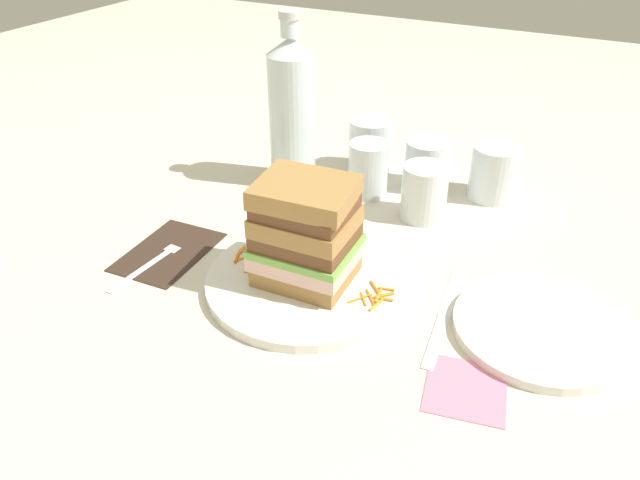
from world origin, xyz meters
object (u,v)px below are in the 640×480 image
(napkin_dark, at_px, (169,251))
(knife, at_px, (444,317))
(napkin_pink, at_px, (466,389))
(empty_tumbler_3, at_px, (368,169))
(main_plate, at_px, (309,282))
(fork, at_px, (157,257))
(empty_tumbler_2, at_px, (494,172))
(empty_tumbler_0, at_px, (427,165))
(side_plate, at_px, (540,329))
(empty_tumbler_1, at_px, (370,145))
(water_bottle, at_px, (292,111))
(juice_glass, at_px, (424,194))
(sandwich, at_px, (308,234))

(napkin_dark, relative_size, knife, 0.74)
(napkin_pink, bearing_deg, empty_tumbler_3, 126.68)
(main_plate, xyz_separation_m, napkin_dark, (-0.21, -0.02, -0.01))
(fork, xyz_separation_m, knife, (0.39, 0.06, -0.00))
(fork, relative_size, napkin_pink, 1.93)
(napkin_dark, height_order, empty_tumbler_2, empty_tumbler_2)
(main_plate, relative_size, empty_tumbler_0, 3.19)
(main_plate, bearing_deg, side_plate, 8.41)
(side_plate, bearing_deg, napkin_pink, -112.50)
(main_plate, xyz_separation_m, empty_tumbler_0, (0.04, 0.33, 0.03))
(napkin_dark, bearing_deg, empty_tumbler_1, 68.68)
(napkin_dark, distance_m, side_plate, 0.50)
(napkin_dark, xyz_separation_m, fork, (-0.00, -0.02, 0.00))
(empty_tumbler_3, bearing_deg, knife, -50.42)
(water_bottle, distance_m, empty_tumbler_1, 0.16)
(water_bottle, distance_m, napkin_pink, 0.53)
(knife, relative_size, napkin_pink, 2.32)
(napkin_pink, bearing_deg, water_bottle, 139.25)
(juice_glass, bearing_deg, fork, -135.64)
(knife, distance_m, side_plate, 0.11)
(napkin_dark, bearing_deg, sandwich, 5.35)
(empty_tumbler_0, distance_m, empty_tumbler_2, 0.11)
(sandwich, distance_m, empty_tumbler_1, 0.36)
(juice_glass, xyz_separation_m, side_plate, (0.21, -0.20, -0.03))
(sandwich, xyz_separation_m, water_bottle, (-0.17, 0.26, 0.04))
(empty_tumbler_2, xyz_separation_m, napkin_pink, (0.08, -0.43, -0.04))
(sandwich, height_order, side_plate, sandwich)
(empty_tumbler_0, xyz_separation_m, napkin_pink, (0.19, -0.42, -0.04))
(fork, distance_m, empty_tumbler_1, 0.43)
(side_plate, bearing_deg, juice_glass, 136.94)
(knife, relative_size, empty_tumbler_1, 2.19)
(sandwich, bearing_deg, empty_tumbler_1, 100.63)
(water_bottle, bearing_deg, empty_tumbler_3, 5.50)
(empty_tumbler_1, distance_m, empty_tumbler_2, 0.22)
(napkin_dark, distance_m, knife, 0.39)
(sandwich, relative_size, napkin_pink, 1.58)
(fork, bearing_deg, empty_tumbler_3, 59.74)
(juice_glass, bearing_deg, empty_tumbler_3, 163.68)
(juice_glass, distance_m, empty_tumbler_3, 0.11)
(main_plate, bearing_deg, empty_tumbler_0, 82.83)
(napkin_dark, relative_size, empty_tumbler_2, 1.69)
(knife, distance_m, empty_tumbler_1, 0.42)
(empty_tumbler_1, height_order, empty_tumbler_2, empty_tumbler_1)
(napkin_pink, bearing_deg, knife, 118.46)
(empty_tumbler_0, relative_size, empty_tumbler_3, 0.91)
(napkin_pink, bearing_deg, napkin_dark, 171.72)
(sandwich, bearing_deg, empty_tumbler_0, 82.75)
(sandwich, xyz_separation_m, empty_tumbler_1, (-0.07, 0.35, -0.03))
(napkin_dark, bearing_deg, side_plate, 7.09)
(sandwich, height_order, napkin_pink, sandwich)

